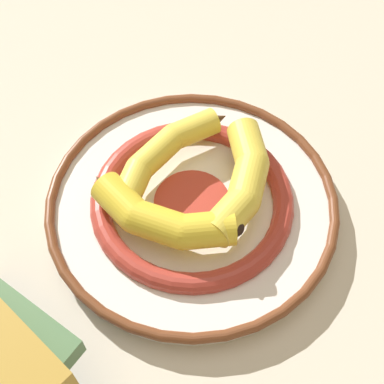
{
  "coord_description": "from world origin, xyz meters",
  "views": [
    {
      "loc": [
        -0.09,
        -0.3,
        0.54
      ],
      "look_at": [
        -0.02,
        0.04,
        0.04
      ],
      "focal_mm": 50.0,
      "sensor_mm": 36.0,
      "label": 1
    }
  ],
  "objects_px": {
    "banana_a": "(159,218)",
    "banana_c": "(163,154)",
    "banana_b": "(242,183)",
    "decorative_bowl": "(192,203)"
  },
  "relations": [
    {
      "from": "decorative_bowl",
      "to": "banana_b",
      "type": "xyz_separation_m",
      "value": [
        0.05,
        -0.01,
        0.04
      ]
    },
    {
      "from": "banana_a",
      "to": "banana_c",
      "type": "distance_m",
      "value": 0.09
    },
    {
      "from": "banana_a",
      "to": "banana_b",
      "type": "xyz_separation_m",
      "value": [
        0.1,
        0.03,
        0.0
      ]
    },
    {
      "from": "banana_b",
      "to": "banana_c",
      "type": "xyz_separation_m",
      "value": [
        -0.08,
        0.06,
        -0.0
      ]
    },
    {
      "from": "decorative_bowl",
      "to": "banana_b",
      "type": "relative_size",
      "value": 2.02
    },
    {
      "from": "banana_b",
      "to": "banana_a",
      "type": "bearing_deg",
      "value": 130.82
    },
    {
      "from": "banana_a",
      "to": "banana_b",
      "type": "relative_size",
      "value": 0.95
    },
    {
      "from": "decorative_bowl",
      "to": "banana_c",
      "type": "xyz_separation_m",
      "value": [
        -0.02,
        0.05,
        0.03
      ]
    },
    {
      "from": "banana_a",
      "to": "banana_c",
      "type": "bearing_deg",
      "value": 109.78
    },
    {
      "from": "banana_a",
      "to": "decorative_bowl",
      "type": "bearing_deg",
      "value": 71.75
    }
  ]
}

